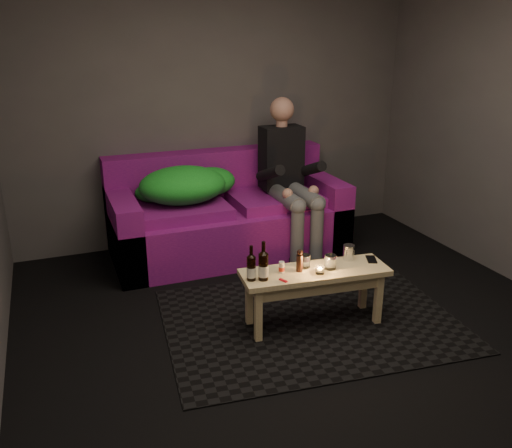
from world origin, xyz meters
The scene contains 17 objects.
floor centered at (0.00, 0.00, 0.00)m, with size 4.50×4.50×0.00m, color black.
room centered at (0.00, 0.47, 1.64)m, with size 4.50×4.50×4.50m.
rug centered at (0.07, 0.31, 0.00)m, with size 2.10×1.53×0.01m, color black.
sofa centered at (-0.07, 1.82, 0.34)m, with size 2.16×0.97×0.93m.
green_blanket centered at (-0.44, 1.81, 0.70)m, with size 0.95×0.65×0.32m.
person centered at (0.50, 1.65, 0.75)m, with size 0.39×0.90×1.44m.
coffee_table centered at (0.07, 0.26, 0.35)m, with size 1.08×0.44×0.43m.
beer_bottle_a centered at (-0.40, 0.27, 0.52)m, with size 0.06×0.06×0.25m.
beer_bottle_b centered at (-0.33, 0.24, 0.53)m, with size 0.07×0.07×0.28m.
salt_shaker centered at (-0.17, 0.30, 0.47)m, with size 0.04×0.04×0.08m, color silver.
pepper_mill centered at (-0.04, 0.28, 0.49)m, with size 0.05×0.05×0.12m, color black.
tumbler_back centered at (0.02, 0.33, 0.48)m, with size 0.08×0.08×0.09m, color white.
tealight centered at (0.08, 0.19, 0.45)m, with size 0.06×0.06×0.05m.
tumbler_front centered at (0.18, 0.24, 0.48)m, with size 0.08×0.08×0.10m, color white.
steel_cup centered at (0.39, 0.34, 0.49)m, with size 0.08×0.08×0.11m, color silver.
smartphone centered at (0.54, 0.27, 0.43)m, with size 0.07×0.14×0.01m, color black.
red_lighter centered at (-0.21, 0.17, 0.44)m, with size 0.02×0.06×0.01m, color red.
Camera 1 is at (-1.58, -2.83, 2.02)m, focal length 38.00 mm.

